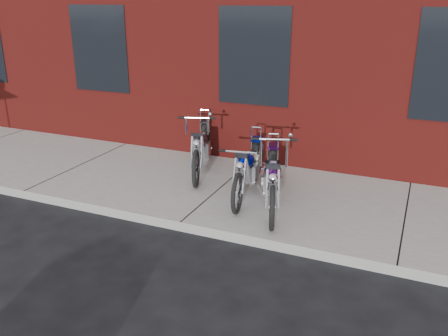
% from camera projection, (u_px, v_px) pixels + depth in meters
% --- Properties ---
extents(ground, '(120.00, 120.00, 0.00)m').
position_uv_depth(ground, '(181.00, 231.00, 6.95)').
color(ground, black).
rests_on(ground, ground).
extents(sidewalk, '(22.00, 3.00, 0.15)m').
position_uv_depth(sidewalk, '(222.00, 191.00, 8.22)').
color(sidewalk, gray).
rests_on(sidewalk, ground).
extents(chopper_purple, '(0.85, 2.18, 1.26)m').
position_uv_depth(chopper_purple, '(272.00, 181.00, 7.35)').
color(chopper_purple, black).
rests_on(chopper_purple, sidewalk).
extents(chopper_blue, '(0.60, 2.21, 0.96)m').
position_uv_depth(chopper_blue, '(249.00, 170.00, 7.83)').
color(chopper_blue, black).
rests_on(chopper_blue, sidewalk).
extents(chopper_third, '(0.93, 2.22, 1.18)m').
position_uv_depth(chopper_third, '(201.00, 149.00, 8.87)').
color(chopper_third, black).
rests_on(chopper_third, sidewalk).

